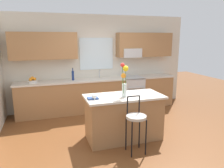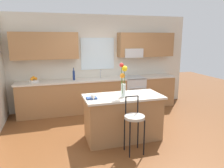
{
  "view_description": "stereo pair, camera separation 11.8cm",
  "coord_description": "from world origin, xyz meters",
  "px_view_note": "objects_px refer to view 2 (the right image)",
  "views": [
    {
      "loc": [
        -1.52,
        -4.1,
        2.06
      ],
      "look_at": [
        0.0,
        0.55,
        1.0
      ],
      "focal_mm": 34.43,
      "sensor_mm": 36.0,
      "label": 1
    },
    {
      "loc": [
        -1.41,
        -4.13,
        2.06
      ],
      "look_at": [
        0.0,
        0.55,
        1.0
      ],
      "focal_mm": 34.43,
      "sensor_mm": 36.0,
      "label": 2
    }
  ],
  "objects_px": {
    "mug_ceramic": "(93,97)",
    "cookbook": "(92,98)",
    "kitchen_island": "(123,117)",
    "flower_vase": "(123,79)",
    "bar_stool_near": "(134,120)",
    "fruit_bowl_oranges": "(34,80)",
    "bottle_olive_oil": "(74,75)",
    "oven_range": "(133,92)"
  },
  "relations": [
    {
      "from": "kitchen_island",
      "to": "mug_ceramic",
      "type": "relative_size",
      "value": 17.45
    },
    {
      "from": "mug_ceramic",
      "to": "cookbook",
      "type": "xyz_separation_m",
      "value": [
        -0.02,
        0.04,
        -0.03
      ]
    },
    {
      "from": "mug_ceramic",
      "to": "fruit_bowl_oranges",
      "type": "xyz_separation_m",
      "value": [
        -1.15,
        2.0,
        0.01
      ]
    },
    {
      "from": "fruit_bowl_oranges",
      "to": "bottle_olive_oil",
      "type": "xyz_separation_m",
      "value": [
        1.04,
        -0.0,
        0.08
      ]
    },
    {
      "from": "kitchen_island",
      "to": "bottle_olive_oil",
      "type": "height_order",
      "value": "bottle_olive_oil"
    },
    {
      "from": "oven_range",
      "to": "flower_vase",
      "type": "xyz_separation_m",
      "value": [
        -1.02,
        -1.98,
        0.82
      ]
    },
    {
      "from": "kitchen_island",
      "to": "bar_stool_near",
      "type": "height_order",
      "value": "bar_stool_near"
    },
    {
      "from": "flower_vase",
      "to": "bar_stool_near",
      "type": "bearing_deg",
      "value": -86.54
    },
    {
      "from": "cookbook",
      "to": "bottle_olive_oil",
      "type": "bearing_deg",
      "value": 92.74
    },
    {
      "from": "bar_stool_near",
      "to": "fruit_bowl_oranges",
      "type": "height_order",
      "value": "fruit_bowl_oranges"
    },
    {
      "from": "flower_vase",
      "to": "mug_ceramic",
      "type": "height_order",
      "value": "flower_vase"
    },
    {
      "from": "oven_range",
      "to": "fruit_bowl_oranges",
      "type": "height_order",
      "value": "fruit_bowl_oranges"
    },
    {
      "from": "oven_range",
      "to": "cookbook",
      "type": "distance_m",
      "value": 2.59
    },
    {
      "from": "cookbook",
      "to": "fruit_bowl_oranges",
      "type": "height_order",
      "value": "fruit_bowl_oranges"
    },
    {
      "from": "flower_vase",
      "to": "cookbook",
      "type": "xyz_separation_m",
      "value": [
        -0.62,
        0.04,
        -0.34
      ]
    },
    {
      "from": "bar_stool_near",
      "to": "cookbook",
      "type": "relative_size",
      "value": 5.21
    },
    {
      "from": "mug_ceramic",
      "to": "cookbook",
      "type": "relative_size",
      "value": 0.45
    },
    {
      "from": "flower_vase",
      "to": "cookbook",
      "type": "relative_size",
      "value": 3.33
    },
    {
      "from": "cookbook",
      "to": "bottle_olive_oil",
      "type": "xyz_separation_m",
      "value": [
        -0.09,
        1.96,
        0.12
      ]
    },
    {
      "from": "bar_stool_near",
      "to": "flower_vase",
      "type": "distance_m",
      "value": 0.82
    },
    {
      "from": "bar_stool_near",
      "to": "bottle_olive_oil",
      "type": "height_order",
      "value": "bottle_olive_oil"
    },
    {
      "from": "bar_stool_near",
      "to": "kitchen_island",
      "type": "bearing_deg",
      "value": 90.0
    },
    {
      "from": "kitchen_island",
      "to": "bottle_olive_oil",
      "type": "bearing_deg",
      "value": 111.25
    },
    {
      "from": "cookbook",
      "to": "mug_ceramic",
      "type": "bearing_deg",
      "value": -60.53
    },
    {
      "from": "mug_ceramic",
      "to": "bottle_olive_oil",
      "type": "relative_size",
      "value": 0.26
    },
    {
      "from": "mug_ceramic",
      "to": "fruit_bowl_oranges",
      "type": "distance_m",
      "value": 2.31
    },
    {
      "from": "cookbook",
      "to": "bottle_olive_oil",
      "type": "distance_m",
      "value": 1.97
    },
    {
      "from": "flower_vase",
      "to": "cookbook",
      "type": "bearing_deg",
      "value": 176.45
    },
    {
      "from": "bottle_olive_oil",
      "to": "cookbook",
      "type": "bearing_deg",
      "value": -87.26
    },
    {
      "from": "bar_stool_near",
      "to": "cookbook",
      "type": "height_order",
      "value": "bar_stool_near"
    },
    {
      "from": "fruit_bowl_oranges",
      "to": "kitchen_island",
      "type": "bearing_deg",
      "value": -47.11
    },
    {
      "from": "oven_range",
      "to": "kitchen_island",
      "type": "height_order",
      "value": "same"
    },
    {
      "from": "bar_stool_near",
      "to": "flower_vase",
      "type": "height_order",
      "value": "flower_vase"
    },
    {
      "from": "bar_stool_near",
      "to": "mug_ceramic",
      "type": "bearing_deg",
      "value": 140.88
    },
    {
      "from": "flower_vase",
      "to": "bottle_olive_oil",
      "type": "xyz_separation_m",
      "value": [
        -0.72,
        2.0,
        -0.22
      ]
    },
    {
      "from": "flower_vase",
      "to": "fruit_bowl_oranges",
      "type": "height_order",
      "value": "flower_vase"
    },
    {
      "from": "kitchen_island",
      "to": "cookbook",
      "type": "distance_m",
      "value": 0.81
    },
    {
      "from": "bottle_olive_oil",
      "to": "fruit_bowl_oranges",
      "type": "bearing_deg",
      "value": 179.82
    },
    {
      "from": "kitchen_island",
      "to": "mug_ceramic",
      "type": "xyz_separation_m",
      "value": [
        -0.63,
        -0.08,
        0.5
      ]
    },
    {
      "from": "mug_ceramic",
      "to": "fruit_bowl_oranges",
      "type": "bearing_deg",
      "value": 119.96
    },
    {
      "from": "oven_range",
      "to": "mug_ceramic",
      "type": "height_order",
      "value": "mug_ceramic"
    },
    {
      "from": "bar_stool_near",
      "to": "mug_ceramic",
      "type": "distance_m",
      "value": 0.88
    }
  ]
}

